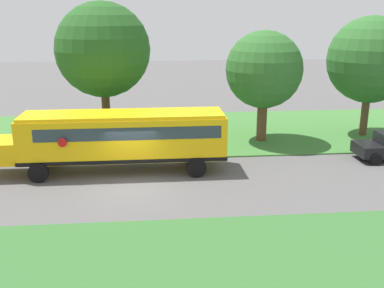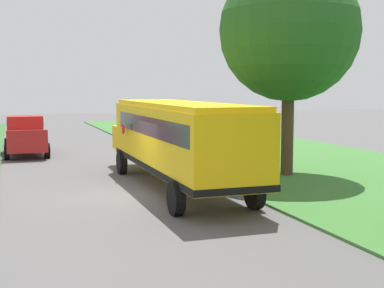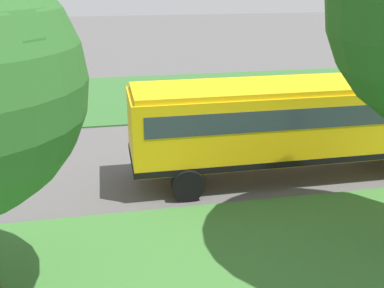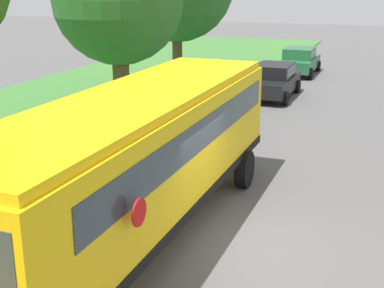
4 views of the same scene
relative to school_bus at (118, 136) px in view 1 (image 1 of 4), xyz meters
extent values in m
plane|color=#565454|center=(2.22, 0.72, -1.92)|extent=(120.00, 120.00, 0.00)
cube|color=#3D7533|center=(-7.78, 0.72, -1.88)|extent=(12.00, 80.00, 0.08)
cube|color=yellow|center=(0.00, 0.29, -0.02)|extent=(2.50, 10.50, 2.20)
cube|color=yellow|center=(0.00, -5.91, -0.57)|extent=(2.20, 1.90, 1.10)
cube|color=yellow|center=(0.00, 0.29, 1.16)|extent=(2.35, 10.29, 0.16)
cube|color=black|center=(0.00, 0.29, -1.00)|extent=(2.54, 10.54, 0.20)
cube|color=#2D3842|center=(0.00, 0.59, 0.44)|extent=(2.53, 9.24, 0.64)
cube|color=#2D3842|center=(0.00, -4.91, 0.44)|extent=(2.25, 0.12, 0.80)
cylinder|color=red|center=(1.43, -2.60, 0.13)|extent=(0.03, 0.44, 0.44)
cylinder|color=black|center=(1.25, -3.91, -1.42)|extent=(0.30, 1.00, 1.00)
cylinder|color=black|center=(-1.25, -3.91, -1.42)|extent=(0.30, 1.00, 1.00)
cylinder|color=black|center=(1.25, 3.96, -1.42)|extent=(0.30, 1.00, 1.00)
cylinder|color=black|center=(-1.25, 3.96, -1.42)|extent=(0.30, 1.00, 1.00)
cylinder|color=black|center=(0.32, 14.03, -1.60)|extent=(0.22, 0.64, 0.64)
cylinder|color=black|center=(-1.48, 14.03, -1.60)|extent=(0.22, 0.64, 0.64)
cylinder|color=#4C3826|center=(-5.12, -1.06, -0.01)|extent=(0.51, 0.51, 3.83)
sphere|color=#23561E|center=(-5.12, -1.06, 4.05)|extent=(5.71, 5.71, 5.71)
sphere|color=#23561E|center=(-5.17, -1.74, 4.03)|extent=(3.19, 3.19, 3.19)
cylinder|color=brown|center=(-5.02, 8.88, -0.49)|extent=(0.64, 0.64, 2.86)
sphere|color=#2D6628|center=(-5.02, 8.88, 2.76)|extent=(4.86, 4.86, 4.86)
sphere|color=#2D6628|center=(-5.43, 8.35, 3.21)|extent=(3.26, 3.26, 3.26)
cylinder|color=brown|center=(-5.70, 16.15, -0.40)|extent=(0.50, 0.50, 3.04)
sphere|color=#2D6628|center=(-5.70, 16.15, 3.23)|extent=(5.65, 5.65, 5.65)
sphere|color=#2D6628|center=(-5.69, 15.49, 2.91)|extent=(3.33, 3.33, 3.33)
camera|label=1|loc=(22.79, 1.69, 6.16)|focal=42.00mm
camera|label=2|loc=(5.71, 18.46, 1.75)|focal=50.00mm
camera|label=3|loc=(-13.13, 6.16, 4.51)|focal=42.00mm
camera|label=4|loc=(4.73, -9.05, 3.39)|focal=50.00mm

